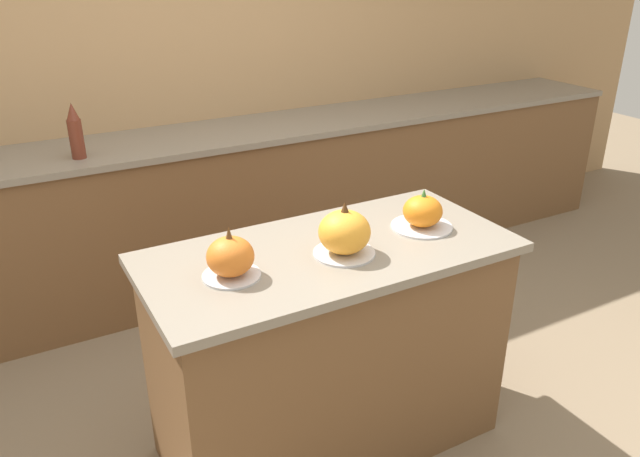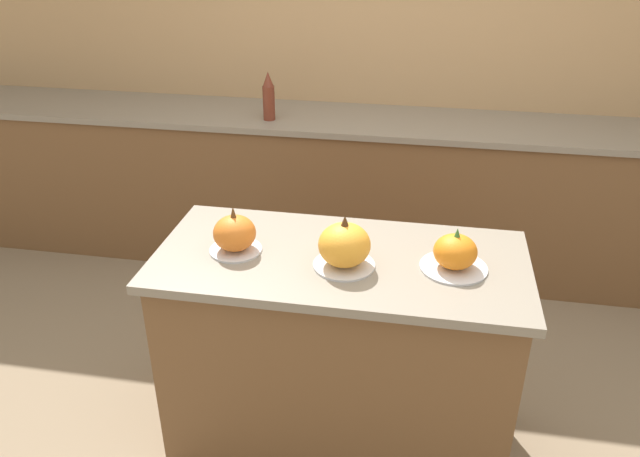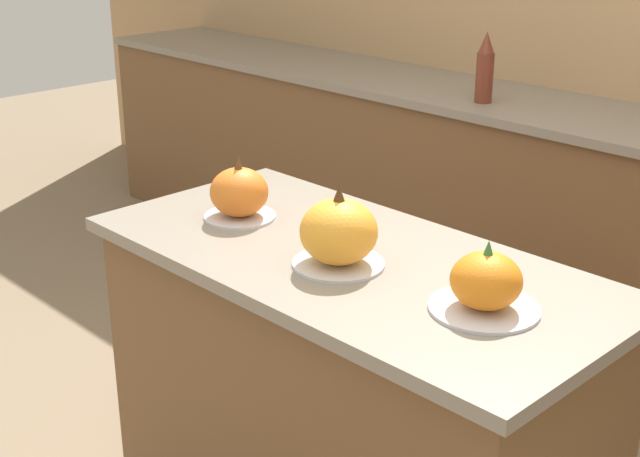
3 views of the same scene
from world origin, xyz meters
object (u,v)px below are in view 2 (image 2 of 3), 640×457
object	(u,v)px
pumpkin_cake_left	(235,234)
pumpkin_cake_center	(344,246)
pumpkin_cake_right	(455,254)
bottle_tall	(269,97)

from	to	relation	value
pumpkin_cake_left	pumpkin_cake_center	bearing A→B (deg)	-5.17
pumpkin_cake_right	bottle_tall	size ratio (longest dim) A/B	0.87
pumpkin_cake_left	bottle_tall	world-z (taller)	bottle_tall
pumpkin_cake_left	pumpkin_cake_right	bearing A→B (deg)	1.06
pumpkin_cake_left	pumpkin_cake_right	xyz separation A→B (m)	(0.80, 0.01, -0.01)
pumpkin_cake_right	bottle_tall	distance (m)	1.75
pumpkin_cake_center	pumpkin_cake_right	world-z (taller)	pumpkin_cake_center
pumpkin_cake_center	bottle_tall	bearing A→B (deg)	113.87
pumpkin_cake_right	pumpkin_cake_center	bearing A→B (deg)	-172.27
pumpkin_cake_center	pumpkin_cake_right	size ratio (longest dim) A/B	0.93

